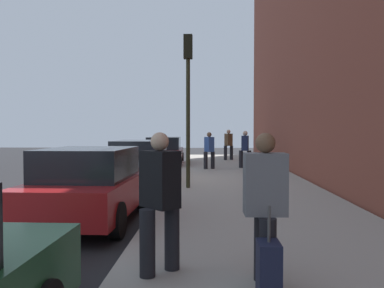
# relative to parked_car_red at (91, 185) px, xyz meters

# --- Properties ---
(ground_plane) EXTENTS (56.00, 56.00, 0.00)m
(ground_plane) POSITION_rel_parked_car_red_xyz_m (5.95, -0.18, -0.76)
(ground_plane) COLOR black
(sidewalk) EXTENTS (28.00, 4.60, 0.15)m
(sidewalk) POSITION_rel_parked_car_red_xyz_m (5.95, -3.48, -0.68)
(sidewalk) COLOR #A39E93
(sidewalk) RESTS_ON ground
(lane_stripe_centre) EXTENTS (28.00, 0.14, 0.01)m
(lane_stripe_centre) POSITION_rel_parked_car_red_xyz_m (5.95, 3.02, -0.75)
(lane_stripe_centre) COLOR gold
(lane_stripe_centre) RESTS_ON ground
(snow_bank_curb) EXTENTS (6.99, 0.56, 0.22)m
(snow_bank_curb) POSITION_rel_parked_car_red_xyz_m (9.87, -0.88, -0.65)
(snow_bank_curb) COLOR white
(snow_bank_curb) RESTS_ON ground
(parked_car_red) EXTENTS (4.19, 1.98, 1.51)m
(parked_car_red) POSITION_rel_parked_car_red_xyz_m (0.00, 0.00, 0.00)
(parked_car_red) COLOR black
(parked_car_red) RESTS_ON ground
(parked_car_silver) EXTENTS (4.54, 1.94, 1.51)m
(parked_car_silver) POSITION_rel_parked_car_red_xyz_m (5.89, -0.04, 0.00)
(parked_car_silver) COLOR black
(parked_car_silver) RESTS_ON ground
(parked_car_maroon) EXTENTS (4.26, 1.99, 1.51)m
(parked_car_maroon) POSITION_rel_parked_car_red_xyz_m (12.45, -0.17, 0.00)
(parked_car_maroon) COLOR black
(parked_car_maroon) RESTS_ON ground
(pedestrian_blue_coat) EXTENTS (0.52, 0.49, 1.63)m
(pedestrian_blue_coat) POSITION_rel_parked_car_red_xyz_m (9.71, -2.46, 0.26)
(pedestrian_blue_coat) COLOR black
(pedestrian_blue_coat) RESTS_ON sidewalk
(pedestrian_black_coat) EXTENTS (0.53, 0.53, 1.70)m
(pedestrian_black_coat) POSITION_rel_parked_car_red_xyz_m (-3.27, -1.80, 0.30)
(pedestrian_black_coat) COLOR black
(pedestrian_black_coat) RESTS_ON sidewalk
(pedestrian_navy_coat) EXTENTS (0.50, 0.55, 1.68)m
(pedestrian_navy_coat) POSITION_rel_parked_car_red_xyz_m (10.24, -4.09, 0.29)
(pedestrian_navy_coat) COLOR black
(pedestrian_navy_coat) RESTS_ON sidewalk
(pedestrian_grey_coat) EXTENTS (0.56, 0.46, 1.69)m
(pedestrian_grey_coat) POSITION_rel_parked_car_red_xyz_m (-3.64, -3.00, 0.30)
(pedestrian_grey_coat) COLOR black
(pedestrian_grey_coat) RESTS_ON sidewalk
(pedestrian_brown_coat) EXTENTS (0.55, 0.54, 1.74)m
(pedestrian_brown_coat) POSITION_rel_parked_car_red_xyz_m (15.07, -3.60, 0.32)
(pedestrian_brown_coat) COLOR black
(pedestrian_brown_coat) RESTS_ON sidewalk
(traffic_light_pole) EXTENTS (0.35, 0.26, 4.53)m
(traffic_light_pole) POSITION_rel_parked_car_red_xyz_m (3.91, -1.80, 2.45)
(traffic_light_pole) COLOR #2D2D19
(traffic_light_pole) RESTS_ON sidewalk
(rolling_suitcase) EXTENTS (0.34, 0.22, 0.98)m
(rolling_suitcase) POSITION_rel_parked_car_red_xyz_m (-4.08, -2.97, -0.29)
(rolling_suitcase) COLOR #191E38
(rolling_suitcase) RESTS_ON sidewalk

